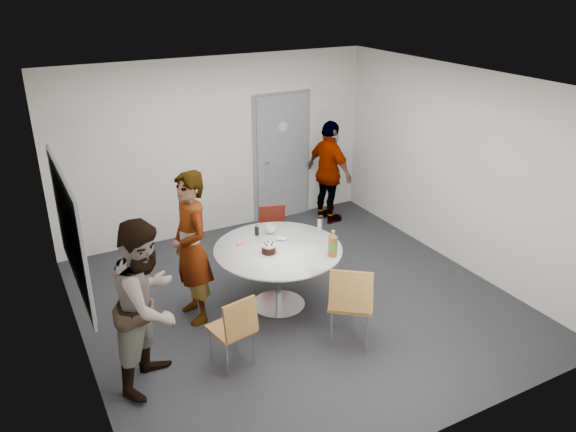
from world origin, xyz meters
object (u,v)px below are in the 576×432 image
table (280,256)px  person_main (191,248)px  chair_near_left (235,326)px  person_left (148,304)px  chair_far (273,229)px  whiteboard (70,229)px  chair_near_right (351,298)px  person_right (329,172)px  door (282,158)px

table → person_main: size_ratio=0.84×
chair_near_left → person_left: (-0.79, 0.22, 0.37)m
chair_far → table: bearing=83.6°
chair_near_left → whiteboard: bearing=131.9°
chair_near_right → person_left: size_ratio=0.56×
person_left → person_main: bearing=1.7°
whiteboard → chair_far: size_ratio=2.33×
person_main → person_right: (2.89, 1.67, -0.07)m
person_right → person_left: bearing=115.9°
chair_far → chair_near_right: bearing=101.6°
person_right → door: bearing=38.4°
chair_far → person_main: person_main is taller
door → table: 2.81m
person_main → table: bearing=72.7°
door → chair_near_left: size_ratio=2.54×
chair_far → person_left: (-2.20, -1.71, 0.38)m
chair_near_right → person_main: 1.88m
whiteboard → table: size_ratio=1.25×
chair_near_right → person_left: person_left is taller
chair_near_left → chair_far: 2.39m
whiteboard → person_right: whiteboard is taller
chair_near_right → person_right: 3.42m
table → chair_near_right: bearing=-75.3°
whiteboard → person_main: whiteboard is taller
table → chair_far: 1.21m
chair_near_left → person_main: 1.17m
chair_far → person_main: 1.74m
person_main → door: bearing=130.8°
chair_near_left → chair_far: chair_near_left is taller
chair_near_left → person_main: bearing=82.7°
door → chair_near_right: size_ratio=2.15×
chair_far → door: bearing=-105.7°
door → whiteboard: size_ratio=1.12×
door → whiteboard: bearing=-147.3°
whiteboard → chair_far: 3.02m
whiteboard → table: whiteboard is taller
whiteboard → person_main: bearing=3.7°
door → person_left: bearing=-134.8°
whiteboard → person_left: whiteboard is taller
chair_far → person_left: 2.81m
chair_far → person_right: size_ratio=0.49×
table → person_main: person_main is taller
chair_far → person_left: bearing=54.2°
door → chair_far: bearing=-122.0°
door → person_right: (0.58, -0.53, -0.19)m
door → table: door is taller
person_right → person_main: bearing=110.8°
table → person_main: (-1.00, 0.26, 0.22)m
whiteboard → person_left: (0.51, -0.79, -0.57)m
chair_far → person_main: bearing=46.1°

